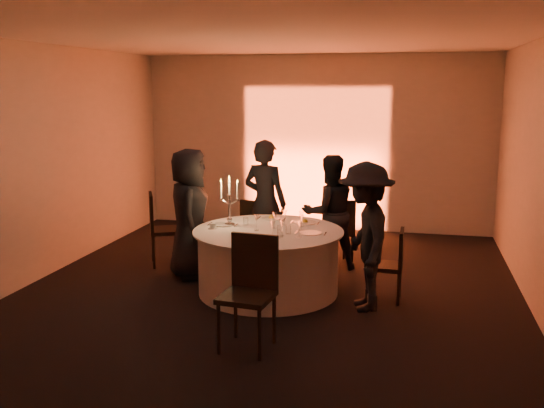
% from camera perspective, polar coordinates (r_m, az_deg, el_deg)
% --- Properties ---
extents(floor, '(7.00, 7.00, 0.00)m').
position_cam_1_polar(floor, '(7.44, -0.35, -8.25)').
color(floor, black).
rests_on(floor, ground).
extents(ceiling, '(7.00, 7.00, 0.00)m').
position_cam_1_polar(ceiling, '(7.05, -0.38, 15.44)').
color(ceiling, white).
rests_on(ceiling, wall_back).
extents(wall_back, '(7.00, 0.00, 7.00)m').
position_cam_1_polar(wall_back, '(10.51, 4.11, 5.75)').
color(wall_back, beige).
rests_on(wall_back, floor).
extents(wall_front, '(7.00, 0.00, 7.00)m').
position_cam_1_polar(wall_front, '(3.84, -12.68, -3.64)').
color(wall_front, beige).
rests_on(wall_front, floor).
extents(wall_left, '(0.00, 7.00, 7.00)m').
position_cam_1_polar(wall_left, '(8.32, -20.95, 3.68)').
color(wall_left, beige).
rests_on(wall_left, floor).
extents(wall_right, '(0.00, 7.00, 7.00)m').
position_cam_1_polar(wall_right, '(7.03, 24.15, 2.24)').
color(wall_right, beige).
rests_on(wall_right, floor).
extents(uplighter_fixture, '(0.25, 0.12, 0.10)m').
position_cam_1_polar(uplighter_fixture, '(10.45, 3.74, -2.34)').
color(uplighter_fixture, black).
rests_on(uplighter_fixture, floor).
extents(banquet_table, '(1.80, 1.80, 0.77)m').
position_cam_1_polar(banquet_table, '(7.33, -0.36, -5.41)').
color(banquet_table, black).
rests_on(banquet_table, floor).
extents(chair_left, '(0.59, 0.59, 1.01)m').
position_cam_1_polar(chair_left, '(8.54, -10.47, -1.92)').
color(chair_left, black).
rests_on(chair_left, floor).
extents(chair_back_left, '(0.49, 0.49, 0.88)m').
position_cam_1_polar(chair_back_left, '(8.65, -1.53, -2.11)').
color(chair_back_left, black).
rests_on(chair_back_left, floor).
extents(chair_back_right, '(0.54, 0.54, 0.93)m').
position_cam_1_polar(chair_back_right, '(8.43, 6.26, -2.30)').
color(chair_back_right, black).
rests_on(chair_back_right, floor).
extents(chair_right, '(0.38, 0.38, 0.85)m').
position_cam_1_polar(chair_right, '(7.14, 11.23, -5.31)').
color(chair_right, black).
rests_on(chair_right, floor).
extents(chair_front, '(0.52, 0.52, 1.07)m').
position_cam_1_polar(chair_front, '(5.79, -2.06, -7.57)').
color(chair_front, black).
rests_on(chair_front, floor).
extents(guest_left, '(0.77, 0.95, 1.68)m').
position_cam_1_polar(guest_left, '(7.89, -7.77, -0.89)').
color(guest_left, black).
rests_on(guest_left, floor).
extents(guest_back_left, '(0.73, 0.58, 1.75)m').
position_cam_1_polar(guest_back_left, '(8.36, -0.65, 0.11)').
color(guest_back_left, black).
rests_on(guest_back_left, floor).
extents(guest_back_right, '(0.95, 0.88, 1.57)m').
position_cam_1_polar(guest_back_right, '(8.20, 5.41, -0.81)').
color(guest_back_right, black).
rests_on(guest_back_right, floor).
extents(guest_right, '(0.85, 1.19, 1.66)m').
position_cam_1_polar(guest_right, '(6.76, 8.78, -3.05)').
color(guest_right, black).
rests_on(guest_right, floor).
extents(plate_left, '(0.36, 0.25, 0.01)m').
position_cam_1_polar(plate_left, '(7.52, -4.64, -1.93)').
color(plate_left, white).
rests_on(plate_left, banquet_table).
extents(plate_back_left, '(0.35, 0.25, 0.08)m').
position_cam_1_polar(plate_back_left, '(7.83, -0.05, -1.29)').
color(plate_back_left, white).
rests_on(plate_back_left, banquet_table).
extents(plate_back_right, '(0.35, 0.29, 0.08)m').
position_cam_1_polar(plate_back_right, '(7.61, 3.12, -1.68)').
color(plate_back_right, white).
rests_on(plate_back_right, banquet_table).
extents(plate_right, '(0.36, 0.26, 0.01)m').
position_cam_1_polar(plate_right, '(7.07, 3.67, -2.74)').
color(plate_right, white).
rests_on(plate_right, banquet_table).
extents(plate_front, '(0.36, 0.25, 0.01)m').
position_cam_1_polar(plate_front, '(6.71, -1.09, -3.47)').
color(plate_front, white).
rests_on(plate_front, banquet_table).
extents(coffee_cup, '(0.11, 0.11, 0.07)m').
position_cam_1_polar(coffee_cup, '(7.33, -5.58, -2.09)').
color(coffee_cup, white).
rests_on(coffee_cup, banquet_table).
extents(candelabra, '(0.26, 0.12, 0.62)m').
position_cam_1_polar(candelabra, '(7.47, -4.03, -0.36)').
color(candelabra, silver).
rests_on(candelabra, banquet_table).
extents(wine_glass_a, '(0.07, 0.07, 0.19)m').
position_cam_1_polar(wine_glass_a, '(7.18, -1.47, -1.44)').
color(wine_glass_a, white).
rests_on(wine_glass_a, banquet_table).
extents(wine_glass_b, '(0.07, 0.07, 0.19)m').
position_cam_1_polar(wine_glass_b, '(6.93, 0.94, -1.90)').
color(wine_glass_b, white).
rests_on(wine_glass_b, banquet_table).
extents(wine_glass_c, '(0.07, 0.07, 0.19)m').
position_cam_1_polar(wine_glass_c, '(6.86, 0.05, -2.02)').
color(wine_glass_c, white).
rests_on(wine_glass_c, banquet_table).
extents(wine_glass_d, '(0.07, 0.07, 0.19)m').
position_cam_1_polar(wine_glass_d, '(7.47, 1.21, -0.96)').
color(wine_glass_d, white).
rests_on(wine_glass_d, banquet_table).
extents(wine_glass_e, '(0.07, 0.07, 0.19)m').
position_cam_1_polar(wine_glass_e, '(7.40, 2.81, -1.08)').
color(wine_glass_e, white).
rests_on(wine_glass_e, banquet_table).
extents(wine_glass_f, '(0.07, 0.07, 0.19)m').
position_cam_1_polar(wine_glass_f, '(6.85, 2.58, -2.06)').
color(wine_glass_f, white).
rests_on(wine_glass_f, banquet_table).
extents(wine_glass_g, '(0.07, 0.07, 0.19)m').
position_cam_1_polar(wine_glass_g, '(7.30, 0.27, -1.23)').
color(wine_glass_g, white).
rests_on(wine_glass_g, banquet_table).
extents(wine_glass_h, '(0.07, 0.07, 0.19)m').
position_cam_1_polar(wine_glass_h, '(7.19, 2.78, -1.43)').
color(wine_glass_h, white).
rests_on(wine_glass_h, banquet_table).
extents(tumbler_a, '(0.07, 0.07, 0.09)m').
position_cam_1_polar(tumbler_a, '(7.08, 0.74, -2.39)').
color(tumbler_a, white).
rests_on(tumbler_a, banquet_table).
extents(tumbler_b, '(0.07, 0.07, 0.09)m').
position_cam_1_polar(tumbler_b, '(7.50, -2.48, -1.63)').
color(tumbler_b, white).
rests_on(tumbler_b, banquet_table).
extents(tumbler_c, '(0.07, 0.07, 0.09)m').
position_cam_1_polar(tumbler_c, '(6.87, 0.77, -2.81)').
color(tumbler_c, white).
rests_on(tumbler_c, banquet_table).
extents(tumbler_d, '(0.07, 0.07, 0.09)m').
position_cam_1_polar(tumbler_d, '(7.05, 1.55, -2.45)').
color(tumbler_d, white).
rests_on(tumbler_d, banquet_table).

